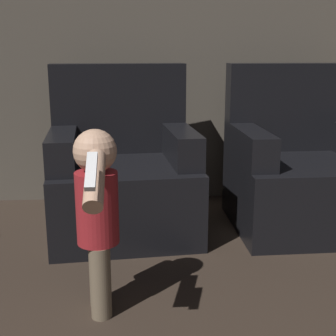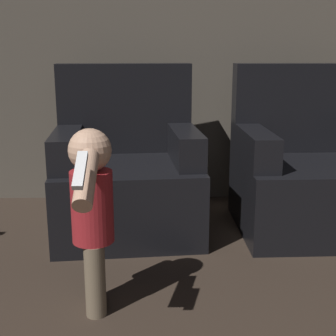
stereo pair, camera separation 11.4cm
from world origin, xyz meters
The scene contains 4 objects.
wall_back centered at (0.00, 4.50, 1.30)m, with size 8.40×0.05×2.60m.
armchair_left centered at (-0.30, 3.85, 0.35)m, with size 0.95×0.90×1.03m.
armchair_right centered at (0.85, 3.85, 0.35)m, with size 0.90×0.84×1.03m.
person_toddler centered at (-0.38, 2.85, 0.48)m, with size 0.18×0.56×0.81m.
Camera 1 is at (-0.21, 0.99, 1.13)m, focal length 50.00 mm.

